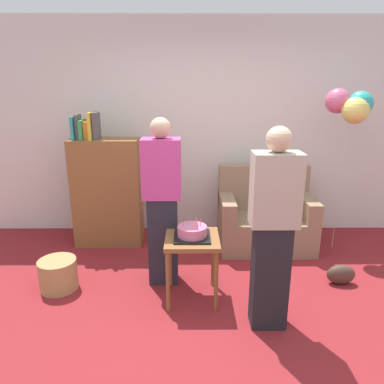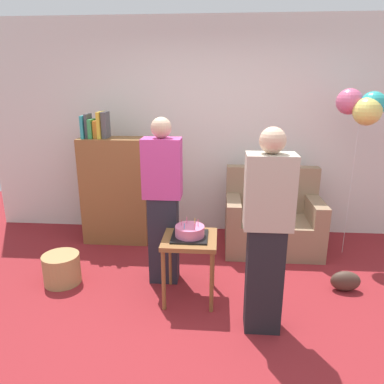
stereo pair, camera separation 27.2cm
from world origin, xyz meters
The scene contains 11 objects.
ground_plane centered at (0.00, 0.00, 0.00)m, with size 8.00×8.00×0.00m, color maroon.
wall_back centered at (0.00, 2.05, 1.35)m, with size 6.00×0.10×2.70m, color silver.
couch centered at (0.68, 1.46, 0.34)m, with size 1.10×0.70×0.96m.
bookshelf centered at (-1.23, 1.55, 0.68)m, with size 0.80×0.36×1.60m.
side_table centered at (-0.21, 0.33, 0.51)m, with size 0.48×0.48×0.60m.
birthday_cake centered at (-0.21, 0.33, 0.65)m, with size 0.32×0.32×0.17m.
person_blowing_candles centered at (-0.49, 0.62, 0.83)m, with size 0.36×0.22×1.63m.
person_holding_cake centered at (0.41, -0.07, 0.83)m, with size 0.36×0.22×1.63m.
wicker_basket centered at (-1.50, 0.48, 0.15)m, with size 0.36×0.36×0.30m, color #A88451.
handbag centered at (1.27, 0.55, 0.10)m, with size 0.28×0.14×0.20m, color #473328.
balloon_bunch centered at (1.54, 1.39, 1.68)m, with size 0.48×0.43×1.87m.
Camera 2 is at (0.05, -2.62, 1.92)m, focal length 33.77 mm.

